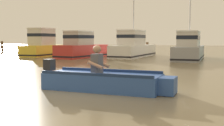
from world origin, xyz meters
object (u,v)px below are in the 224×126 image
object	(u,v)px
rowboat_with_person	(105,81)
moored_boat_grey	(189,49)
moored_boat_yellow	(44,46)
moored_boat_red	(81,48)
moored_boat_white	(133,47)

from	to	relation	value
rowboat_with_person	moored_boat_grey	world-z (taller)	moored_boat_grey
rowboat_with_person	moored_boat_grey	size ratio (longest dim) A/B	0.60
moored_boat_yellow	moored_boat_red	xyz separation A→B (m)	(3.82, -0.89, -0.09)
rowboat_with_person	moored_boat_white	world-z (taller)	moored_boat_white
moored_boat_yellow	moored_boat_grey	bearing A→B (deg)	-0.41
rowboat_with_person	moored_boat_red	size ratio (longest dim) A/B	0.76
moored_boat_yellow	moored_boat_red	world-z (taller)	moored_boat_yellow
moored_boat_white	moored_boat_grey	size ratio (longest dim) A/B	1.06
moored_boat_white	moored_boat_grey	distance (m)	4.57
rowboat_with_person	moored_boat_yellow	distance (m)	16.64
moored_boat_red	moored_boat_white	bearing A→B (deg)	34.22
moored_boat_grey	rowboat_with_person	bearing A→B (deg)	-94.62
moored_boat_white	moored_boat_grey	xyz separation A→B (m)	(4.33, -1.47, -0.05)
moored_boat_red	moored_boat_white	world-z (taller)	moored_boat_white
moored_boat_white	moored_boat_yellow	bearing A→B (deg)	-169.01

